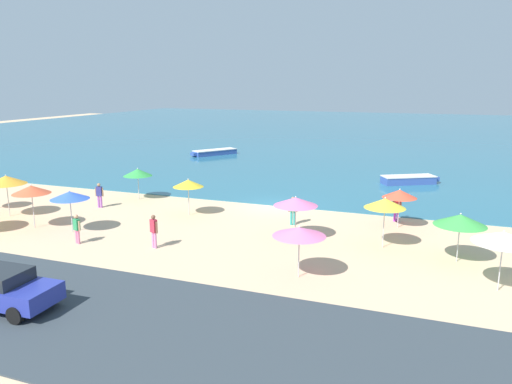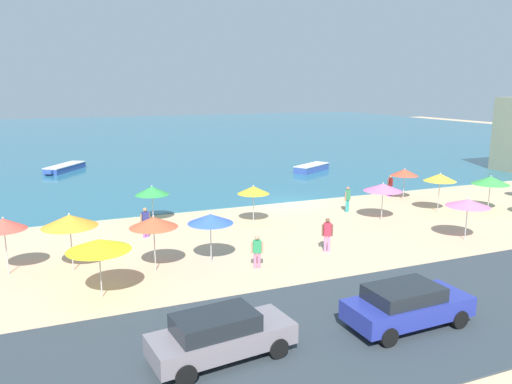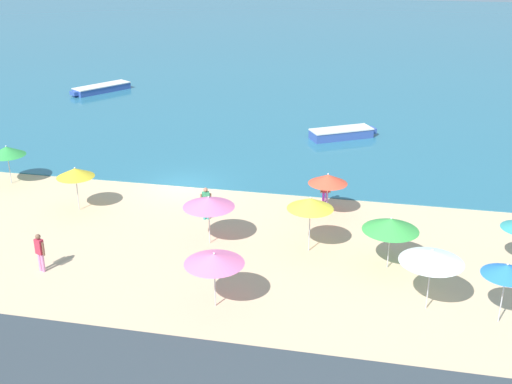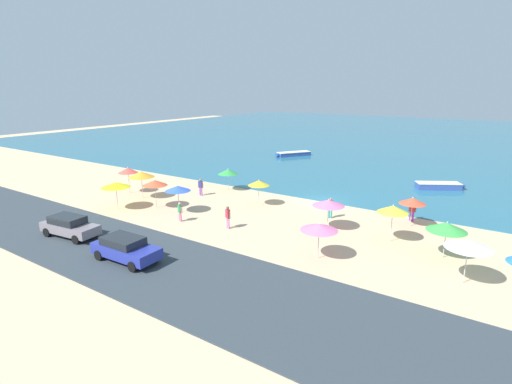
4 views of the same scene
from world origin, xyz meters
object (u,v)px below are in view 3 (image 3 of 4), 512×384
Objects in this scene: beach_umbrella_1 at (214,259)px; beach_umbrella_2 at (328,179)px; beach_umbrella_11 at (391,225)px; bather_1 at (206,202)px; beach_umbrella_4 at (209,202)px; beach_umbrella_8 at (310,203)px; bather_4 at (40,251)px; skiff_offshore at (342,133)px; beach_umbrella_12 at (507,270)px; beach_umbrella_9 at (75,173)px; skiff_nearshore at (101,88)px; beach_umbrella_13 at (7,151)px; bather_3 at (326,190)px; beach_umbrella_0 at (432,256)px.

beach_umbrella_1 reaches higher than beach_umbrella_2.
bather_1 is (-9.04, 3.20, -1.08)m from beach_umbrella_11.
beach_umbrella_8 is (4.62, 0.18, 0.27)m from beach_umbrella_4.
bather_1 is 0.98× the size of bather_4.
beach_umbrella_8 reaches higher than skiff_offshore.
bather_1 is (-13.18, 6.58, -1.22)m from beach_umbrella_12.
beach_umbrella_1 is at bearing -118.77° from beach_umbrella_8.
beach_umbrella_12 is (20.00, -6.33, 0.11)m from beach_umbrella_9.
beach_umbrella_9 is at bearing -67.93° from skiff_nearshore.
beach_umbrella_12 is 43.13m from skiff_nearshore.
beach_umbrella_13 is at bearing 159.39° from beach_umbrella_4.
beach_umbrella_2 is 1.73m from bather_3.
beach_umbrella_11 reaches higher than beach_umbrella_4.
skiff_nearshore is (-11.41, 30.96, -0.62)m from bather_4.
beach_umbrella_13 reaches higher than bather_3.
skiff_offshore reaches higher than skiff_nearshore.
beach_umbrella_2 is at bearing 120.80° from beach_umbrella_0.
beach_umbrella_13 is at bearing -178.43° from bather_3.
beach_umbrella_12 is 1.41× the size of bather_4.
beach_umbrella_0 is at bearing -61.85° from bather_3.
beach_umbrella_13 is at bearing 154.03° from beach_umbrella_9.
beach_umbrella_0 is 12.33m from bather_1.
beach_umbrella_0 is at bearing -37.33° from beach_umbrella_8.
beach_umbrella_8 is (2.94, 5.35, 0.28)m from beach_umbrella_1.
bather_4 reaches higher than skiff_offshore.
bather_1 is at bearing 108.50° from beach_umbrella_1.
bather_4 is 24.17m from skiff_offshore.
beach_umbrella_9 is at bearing -25.97° from beach_umbrella_13.
beach_umbrella_2 is at bearing 36.15° from bather_4.
beach_umbrella_8 reaches higher than beach_umbrella_11.
beach_umbrella_9 reaches higher than skiff_nearshore.
beach_umbrella_1 is at bearing -97.47° from skiff_offshore.
beach_umbrella_9 is 0.98× the size of beach_umbrella_11.
beach_umbrella_2 is 32.15m from skiff_nearshore.
beach_umbrella_9 is at bearing 161.08° from beach_umbrella_0.
beach_umbrella_13 is 18.09m from bather_3.
beach_umbrella_8 reaches higher than skiff_nearshore.
beach_umbrella_2 is at bearing -2.54° from beach_umbrella_13.
bather_3 is 14.61m from bather_4.
beach_umbrella_12 is 1.08× the size of beach_umbrella_13.
beach_umbrella_4 is 14.19m from beach_umbrella_13.
beach_umbrella_2 is at bearing -80.53° from bather_3.
beach_umbrella_13 reaches higher than bather_1.
beach_umbrella_9 is (-17.39, 5.96, -0.20)m from beach_umbrella_0.
skiff_nearshore is at bearing 124.58° from bather_1.
beach_umbrella_4 is 1.37× the size of bather_4.
beach_umbrella_2 is at bearing 131.55° from beach_umbrella_12.
beach_umbrella_8 is 6.15m from bather_1.
beach_umbrella_4 is 2.90m from bather_1.
bather_3 is (-7.52, 9.54, -1.29)m from beach_umbrella_12.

